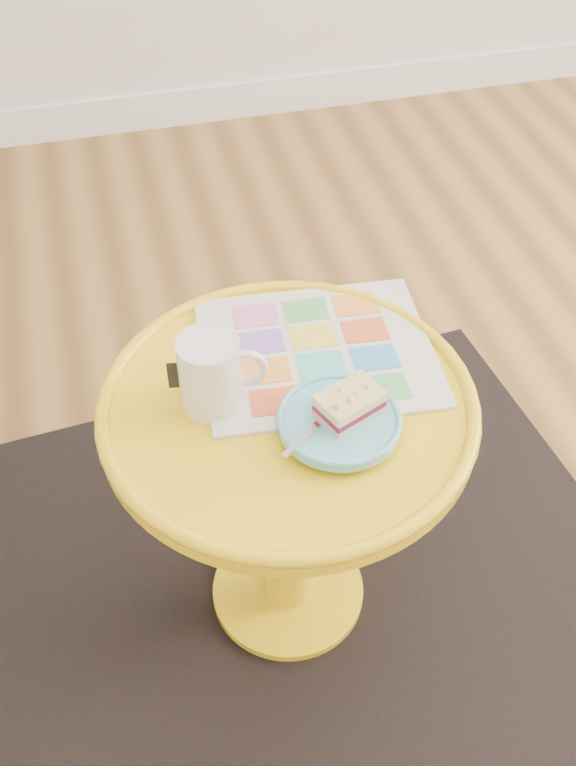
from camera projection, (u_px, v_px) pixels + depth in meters
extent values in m
cube|color=white|center=(297.00, 93.00, 2.87)|extent=(4.00, 0.02, 0.12)
cube|color=black|center=(288.00, 593.00, 1.58)|extent=(1.39, 1.21, 0.01)
cylinder|color=yellow|center=(288.00, 591.00, 1.58)|extent=(0.28, 0.28, 0.02)
cylinder|color=yellow|center=(288.00, 511.00, 1.41)|extent=(0.09, 0.09, 0.47)
cylinder|color=yellow|center=(288.00, 409.00, 1.23)|extent=(0.54, 0.54, 0.03)
cube|color=silver|center=(317.00, 352.00, 1.29)|extent=(0.37, 0.32, 0.01)
cylinder|color=white|center=(210.00, 374.00, 1.18)|extent=(0.09, 0.09, 0.12)
torus|color=white|center=(245.00, 369.00, 1.18)|extent=(0.07, 0.02, 0.07)
cylinder|color=#D1B78C|center=(208.00, 346.00, 1.14)|extent=(0.08, 0.08, 0.01)
cylinder|color=#62BBD0|center=(339.00, 426.00, 1.18)|extent=(0.07, 0.07, 0.01)
cylinder|color=#62BBD0|center=(339.00, 421.00, 1.17)|extent=(0.17, 0.17, 0.01)
cube|color=#D3BC8C|center=(349.00, 411.00, 1.17)|extent=(0.10, 0.09, 0.01)
cube|color=maroon|center=(349.00, 405.00, 1.16)|extent=(0.10, 0.08, 0.01)
cube|color=#EADB8C|center=(350.00, 398.00, 1.15)|extent=(0.10, 0.09, 0.02)
cube|color=silver|center=(311.00, 431.00, 1.15)|extent=(0.10, 0.08, 0.00)
cube|color=silver|center=(341.00, 402.00, 1.19)|extent=(0.04, 0.04, 0.00)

